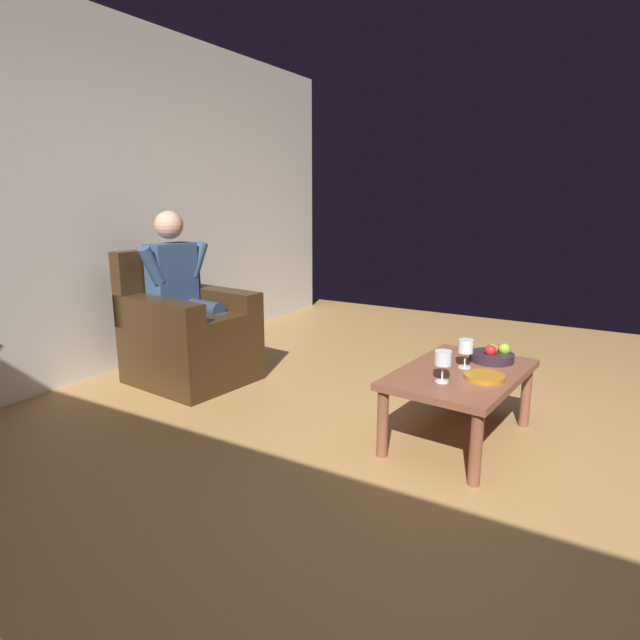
# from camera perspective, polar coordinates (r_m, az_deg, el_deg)

# --- Properties ---
(ground_plane) EXTENTS (7.46, 7.46, 0.00)m
(ground_plane) POSITION_cam_1_polar(r_m,az_deg,el_deg) (2.89, 14.98, -15.76)
(ground_plane) COLOR #A77B46
(wall_back) EXTENTS (6.62, 0.06, 2.73)m
(wall_back) POSITION_cam_1_polar(r_m,az_deg,el_deg) (4.34, -25.22, 11.68)
(wall_back) COLOR silver
(wall_back) RESTS_ON ground
(armchair) EXTENTS (0.82, 0.89, 0.99)m
(armchair) POSITION_cam_1_polar(r_m,az_deg,el_deg) (4.16, -13.95, -1.59)
(armchair) COLOR #382311
(armchair) RESTS_ON ground
(person_seated) EXTENTS (0.62, 0.57, 1.27)m
(person_seated) POSITION_cam_1_polar(r_m,az_deg,el_deg) (4.11, -14.43, 3.09)
(person_seated) COLOR navy
(person_seated) RESTS_ON ground
(coffee_table) EXTENTS (1.00, 0.70, 0.42)m
(coffee_table) POSITION_cam_1_polar(r_m,az_deg,el_deg) (3.13, 14.76, -6.30)
(coffee_table) COLOR brown
(coffee_table) RESTS_ON ground
(wine_glass_near) EXTENTS (0.09, 0.09, 0.17)m
(wine_glass_near) POSITION_cam_1_polar(r_m,az_deg,el_deg) (2.86, 13.00, -4.16)
(wine_glass_near) COLOR silver
(wine_glass_near) RESTS_ON coffee_table
(wine_glass_far) EXTENTS (0.09, 0.09, 0.17)m
(wine_glass_far) POSITION_cam_1_polar(r_m,az_deg,el_deg) (3.14, 15.28, -2.88)
(wine_glass_far) COLOR silver
(wine_glass_far) RESTS_ON coffee_table
(fruit_bowl) EXTENTS (0.25, 0.25, 0.11)m
(fruit_bowl) POSITION_cam_1_polar(r_m,az_deg,el_deg) (3.33, 17.95, -3.60)
(fruit_bowl) COLOR #2C1F29
(fruit_bowl) RESTS_ON coffee_table
(decorative_dish) EXTENTS (0.21, 0.21, 0.02)m
(decorative_dish) POSITION_cam_1_polar(r_m,az_deg,el_deg) (3.01, 17.12, -5.80)
(decorative_dish) COLOR #AB6E1D
(decorative_dish) RESTS_ON coffee_table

